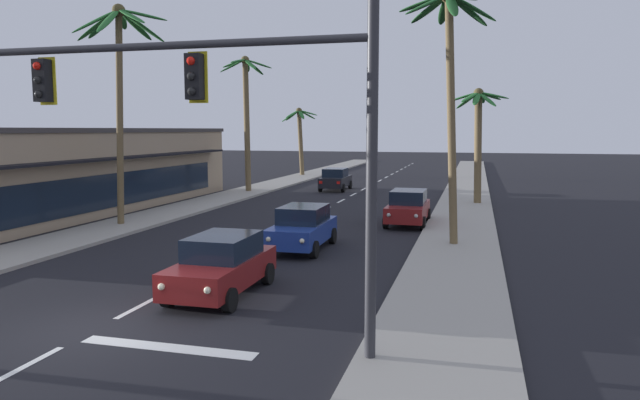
% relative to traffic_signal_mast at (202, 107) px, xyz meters
% --- Properties ---
extents(ground_plane, '(220.00, 220.00, 0.00)m').
position_rel_traffic_signal_mast_xyz_m(ground_plane, '(-2.99, 0.33, -5.08)').
color(ground_plane, black).
extents(sidewalk_right, '(3.20, 110.00, 0.14)m').
position_rel_traffic_signal_mast_xyz_m(sidewalk_right, '(4.81, 20.33, -5.01)').
color(sidewalk_right, '#9E998E').
rests_on(sidewalk_right, ground).
extents(sidewalk_left, '(3.20, 110.00, 0.14)m').
position_rel_traffic_signal_mast_xyz_m(sidewalk_left, '(-10.79, 20.33, -5.01)').
color(sidewalk_left, '#9E998E').
rests_on(sidewalk_left, ground).
extents(lane_markings, '(4.28, 88.97, 0.01)m').
position_rel_traffic_signal_mast_xyz_m(lane_markings, '(-2.57, 20.78, -5.08)').
color(lane_markings, silver).
rests_on(lane_markings, ground).
extents(traffic_signal_mast, '(11.08, 0.40, 7.23)m').
position_rel_traffic_signal_mast_xyz_m(traffic_signal_mast, '(0.00, 0.00, 0.00)').
color(traffic_signal_mast, '#2D2D33').
rests_on(traffic_signal_mast, ground).
extents(sedan_lead_at_stop_bar, '(1.95, 4.45, 1.68)m').
position_rel_traffic_signal_mast_xyz_m(sedan_lead_at_stop_bar, '(-1.36, 3.77, -4.23)').
color(sedan_lead_at_stop_bar, maroon).
rests_on(sedan_lead_at_stop_bar, ground).
extents(sedan_third_in_queue, '(1.97, 4.46, 1.68)m').
position_rel_traffic_signal_mast_xyz_m(sedan_third_in_queue, '(-0.98, 10.40, -4.23)').
color(sedan_third_in_queue, navy).
rests_on(sedan_third_in_queue, ground).
extents(sedan_oncoming_far, '(2.03, 4.48, 1.68)m').
position_rel_traffic_signal_mast_xyz_m(sedan_oncoming_far, '(-4.91, 32.31, -4.23)').
color(sedan_oncoming_far, black).
rests_on(sedan_oncoming_far, ground).
extents(sedan_parked_nearest_kerb, '(1.96, 4.46, 1.68)m').
position_rel_traffic_signal_mast_xyz_m(sedan_parked_nearest_kerb, '(2.29, 17.41, -4.23)').
color(sedan_parked_nearest_kerb, maroon).
rests_on(sedan_parked_nearest_kerb, ground).
extents(palm_left_second, '(4.69, 4.47, 10.34)m').
position_rel_traffic_signal_mast_xyz_m(palm_left_second, '(-10.68, 13.33, 2.74)').
color(palm_left_second, brown).
rests_on(palm_left_second, ground).
extents(palm_left_third, '(3.94, 3.93, 9.87)m').
position_rel_traffic_signal_mast_xyz_m(palm_left_third, '(-10.81, 29.05, 1.45)').
color(palm_left_third, brown).
rests_on(palm_left_third, ground).
extents(palm_left_farthest, '(3.79, 3.94, 6.77)m').
position_rel_traffic_signal_mast_xyz_m(palm_left_farthest, '(-11.55, 44.80, -0.48)').
color(palm_left_farthest, brown).
rests_on(palm_left_farthest, ground).
extents(palm_right_second, '(3.84, 3.72, 9.95)m').
position_rel_traffic_signal_mast_xyz_m(palm_right_second, '(4.32, 12.36, 2.22)').
color(palm_right_second, brown).
rests_on(palm_right_second, ground).
extents(palm_right_third, '(3.60, 3.46, 7.11)m').
position_rel_traffic_signal_mast_xyz_m(palm_right_third, '(5.49, 26.02, -0.28)').
color(palm_right_third, brown).
rests_on(palm_right_third, ground).
extents(storefront_strip_left, '(7.20, 26.48, 4.70)m').
position_rel_traffic_signal_mast_xyz_m(storefront_strip_left, '(-16.29, 16.93, -2.73)').
color(storefront_strip_left, tan).
rests_on(storefront_strip_left, ground).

